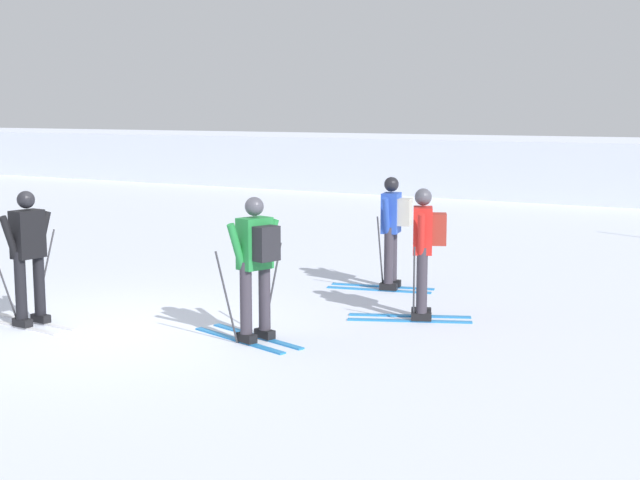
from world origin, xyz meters
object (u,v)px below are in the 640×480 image
at_px(skier_green, 256,262).
at_px(skier_red, 424,247).
at_px(skier_blue, 392,227).
at_px(skier_black, 28,254).

bearing_deg(skier_green, skier_red, 58.73).
distance_m(skier_blue, skier_black, 5.26).
height_order(skier_red, skier_green, same).
relative_size(skier_red, skier_green, 1.00).
xyz_separation_m(skier_red, skier_blue, (-1.20, 1.55, 0.00)).
bearing_deg(skier_red, skier_blue, 127.61).
bearing_deg(skier_black, skier_blue, 55.99).
relative_size(skier_blue, skier_green, 1.00).
bearing_deg(skier_green, skier_blue, 89.47).
relative_size(skier_red, skier_black, 1.00).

